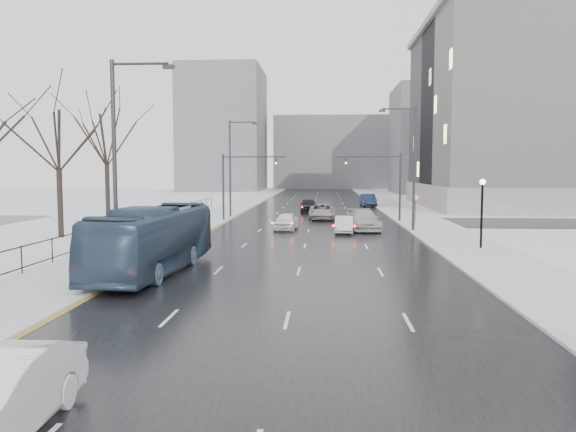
% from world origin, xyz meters
% --- Properties ---
extents(road, '(16.00, 150.00, 0.04)m').
position_xyz_m(road, '(0.00, 60.00, 0.02)').
color(road, black).
rests_on(road, ground).
extents(cross_road, '(130.00, 10.00, 0.04)m').
position_xyz_m(cross_road, '(0.00, 48.00, 0.02)').
color(cross_road, black).
rests_on(cross_road, ground).
extents(sidewalk_left, '(5.00, 150.00, 0.16)m').
position_xyz_m(sidewalk_left, '(-10.50, 60.00, 0.08)').
color(sidewalk_left, silver).
rests_on(sidewalk_left, ground).
extents(sidewalk_right, '(5.00, 150.00, 0.16)m').
position_xyz_m(sidewalk_right, '(10.50, 60.00, 0.08)').
color(sidewalk_right, silver).
rests_on(sidewalk_right, ground).
extents(park_strip, '(14.00, 150.00, 0.12)m').
position_xyz_m(park_strip, '(-20.00, 60.00, 0.06)').
color(park_strip, white).
rests_on(park_strip, ground).
extents(tree_park_d, '(8.75, 8.75, 12.50)m').
position_xyz_m(tree_park_d, '(-17.80, 34.00, 0.00)').
color(tree_park_d, black).
rests_on(tree_park_d, ground).
extents(tree_park_e, '(9.45, 9.45, 13.50)m').
position_xyz_m(tree_park_e, '(-18.20, 44.00, 0.00)').
color(tree_park_e, black).
rests_on(tree_park_e, ground).
extents(iron_fence, '(0.06, 70.00, 1.30)m').
position_xyz_m(iron_fence, '(-13.00, 30.00, 0.91)').
color(iron_fence, black).
rests_on(iron_fence, sidewalk_left).
extents(streetlight_r_mid, '(2.95, 0.25, 10.00)m').
position_xyz_m(streetlight_r_mid, '(8.17, 40.00, 5.62)').
color(streetlight_r_mid, '#2D2D33').
rests_on(streetlight_r_mid, ground).
extents(streetlight_l_near, '(2.95, 0.25, 10.00)m').
position_xyz_m(streetlight_l_near, '(-8.17, 20.00, 5.62)').
color(streetlight_l_near, '#2D2D33').
rests_on(streetlight_l_near, ground).
extents(streetlight_l_far, '(2.95, 0.25, 10.00)m').
position_xyz_m(streetlight_l_far, '(-8.17, 52.00, 5.62)').
color(streetlight_l_far, '#2D2D33').
rests_on(streetlight_l_far, ground).
extents(lamppost_r_mid, '(0.36, 0.36, 4.28)m').
position_xyz_m(lamppost_r_mid, '(11.00, 30.00, 2.94)').
color(lamppost_r_mid, black).
rests_on(lamppost_r_mid, sidewalk_right).
extents(mast_signal_right, '(6.10, 0.33, 6.50)m').
position_xyz_m(mast_signal_right, '(7.33, 48.00, 4.11)').
color(mast_signal_right, '#2D2D33').
rests_on(mast_signal_right, ground).
extents(mast_signal_left, '(6.10, 0.33, 6.50)m').
position_xyz_m(mast_signal_left, '(-7.33, 48.00, 4.11)').
color(mast_signal_left, '#2D2D33').
rests_on(mast_signal_left, ground).
extents(no_uturn_sign, '(0.60, 0.06, 2.70)m').
position_xyz_m(no_uturn_sign, '(9.20, 44.00, 2.30)').
color(no_uturn_sign, '#2D2D33').
rests_on(no_uturn_sign, sidewalk_right).
extents(bldg_far_right, '(24.00, 20.00, 22.00)m').
position_xyz_m(bldg_far_right, '(28.00, 115.00, 11.00)').
color(bldg_far_right, slate).
rests_on(bldg_far_right, ground).
extents(bldg_far_left, '(18.00, 22.00, 28.00)m').
position_xyz_m(bldg_far_left, '(-22.00, 125.00, 14.00)').
color(bldg_far_left, slate).
rests_on(bldg_far_left, ground).
extents(bldg_far_center, '(30.00, 18.00, 18.00)m').
position_xyz_m(bldg_far_center, '(4.00, 140.00, 9.00)').
color(bldg_far_center, slate).
rests_on(bldg_far_center, ground).
extents(bus, '(3.30, 11.69, 3.22)m').
position_xyz_m(bus, '(-7.00, 21.24, 1.65)').
color(bus, '#324761').
rests_on(bus, road).
extents(sedan_center_near, '(2.05, 4.29, 1.42)m').
position_xyz_m(sedan_center_near, '(-1.86, 40.61, 0.75)').
color(sedan_center_near, white).
rests_on(sedan_center_near, road).
extents(sedan_right_near, '(1.55, 4.06, 1.32)m').
position_xyz_m(sedan_right_near, '(2.82, 38.63, 0.70)').
color(sedan_right_near, silver).
rests_on(sedan_right_near, road).
extents(sedan_right_cross, '(2.58, 5.57, 1.55)m').
position_xyz_m(sedan_right_cross, '(1.08, 50.49, 0.81)').
color(sedan_right_cross, '#959498').
rests_on(sedan_right_cross, road).
extents(sedan_right_far, '(2.82, 5.88, 1.65)m').
position_xyz_m(sedan_right_far, '(4.50, 40.83, 0.87)').
color(sedan_right_far, '#AFADB1').
rests_on(sedan_right_far, road).
extents(sedan_center_far, '(2.19, 4.84, 1.61)m').
position_xyz_m(sedan_center_far, '(-0.50, 59.37, 0.85)').
color(sedan_center_far, black).
rests_on(sedan_center_far, road).
extents(sedan_right_distant, '(2.06, 5.11, 1.65)m').
position_xyz_m(sedan_right_distant, '(7.20, 70.25, 0.86)').
color(sedan_right_distant, '#152641').
rests_on(sedan_right_distant, road).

